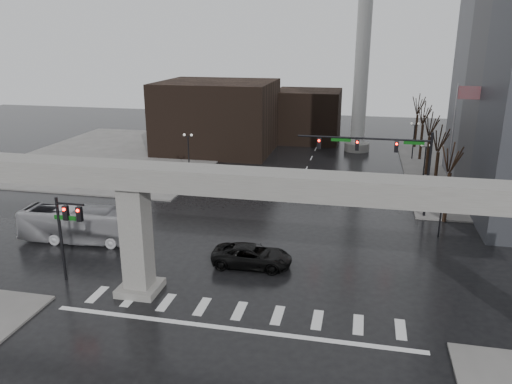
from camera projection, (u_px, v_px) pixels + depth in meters
The scene contains 23 objects.
ground at pixel (243, 303), 31.63m from camera, with size 160.00×160.00×0.00m, color black.
sidewalk_nw at pixel (125, 155), 70.42m from camera, with size 28.00×36.00×0.15m, color slate.
elevated_guideway at pixel (263, 201), 29.31m from camera, with size 48.00×2.60×8.70m.
building_far_left at pixel (217, 116), 72.11m from camera, with size 16.00×14.00×10.00m, color black.
building_far_mid at pixel (308, 116), 79.31m from camera, with size 10.00×10.00×8.00m, color black.
smokestack at pixel (362, 57), 69.29m from camera, with size 3.60×3.60×30.00m.
signal_mast_arm at pixel (387, 154), 45.58m from camera, with size 12.12×0.43×8.00m.
signal_left_pole at pixel (67, 225), 33.35m from camera, with size 2.30×0.30×6.00m.
flagpole_assembly at pixel (456, 132), 46.78m from camera, with size 2.06×0.12×12.00m.
lamp_right_0 at pixel (443, 198), 40.91m from camera, with size 1.22×0.32×5.11m.
lamp_right_1 at pixel (425, 158), 53.96m from camera, with size 1.22×0.32×5.11m.
lamp_right_2 at pixel (414, 135), 67.01m from camera, with size 1.22×0.32×5.11m.
lamp_left_0 at pixel (137, 179), 46.36m from camera, with size 1.22×0.32×5.11m.
lamp_left_1 at pixel (188, 147), 59.42m from camera, with size 1.22×0.32×5.11m.
lamp_left_2 at pixel (221, 127), 72.47m from camera, with size 1.22×0.32×5.11m.
tree_right_0 at pixel (448, 192), 44.65m from camera, with size 1.09×1.58×7.50m.
tree_right_1 at pixel (437, 169), 52.09m from camera, with size 1.09×1.61×7.67m.
tree_right_2 at pixel (428, 152), 59.52m from camera, with size 1.10×1.63×7.85m.
tree_right_3 at pixel (422, 138), 66.96m from camera, with size 1.11×1.66×8.02m.
tree_right_4 at pixel (416, 128), 74.40m from camera, with size 1.12×1.69×8.19m.
pickup_truck at pixel (252, 256), 36.42m from camera, with size 2.69×5.83×1.62m, color black.
city_bus at pixel (83, 225), 40.61m from camera, with size 2.46×10.53×2.93m, color #AEADB2.
far_car at pixel (293, 183), 54.90m from camera, with size 1.61×4.01×1.37m, color black.
Camera 1 is at (6.75, -27.25, 16.20)m, focal length 35.00 mm.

